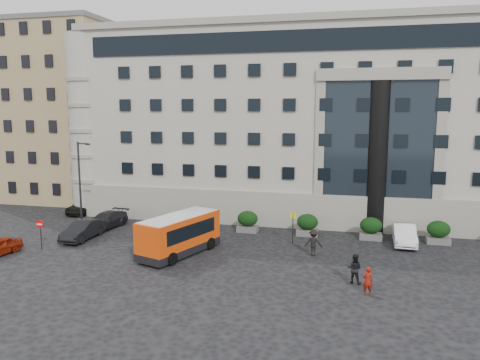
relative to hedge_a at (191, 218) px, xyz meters
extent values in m
plane|color=black|center=(4.00, -7.80, -0.93)|extent=(120.00, 120.00, 0.00)
cube|color=#A6A093|center=(10.00, 14.20, 8.07)|extent=(44.00, 24.00, 18.00)
cylinder|color=black|center=(16.00, 2.50, 5.57)|extent=(1.80, 1.80, 13.00)
cube|color=#998459|center=(-20.00, 12.20, 9.07)|extent=(14.00, 14.00, 20.00)
cube|color=#836B4C|center=(-23.00, 30.20, 10.07)|extent=(13.00, 13.00, 22.00)
cube|color=#51524F|center=(0.00, 0.00, -0.68)|extent=(1.80, 1.20, 0.50)
ellipsoid|color=black|center=(0.00, 0.00, 0.24)|extent=(1.80, 1.26, 1.34)
cube|color=#51524F|center=(5.20, 0.00, -0.68)|extent=(1.80, 1.20, 0.50)
ellipsoid|color=black|center=(5.20, 0.00, 0.24)|extent=(1.80, 1.26, 1.34)
cube|color=#51524F|center=(10.40, 0.00, -0.68)|extent=(1.80, 1.20, 0.50)
ellipsoid|color=black|center=(10.40, 0.00, 0.24)|extent=(1.80, 1.26, 1.34)
cube|color=#51524F|center=(15.60, 0.00, -0.68)|extent=(1.80, 1.20, 0.50)
ellipsoid|color=black|center=(15.60, 0.00, 0.24)|extent=(1.80, 1.26, 1.34)
cube|color=#51524F|center=(20.80, 0.00, -0.68)|extent=(1.80, 1.20, 0.50)
ellipsoid|color=black|center=(20.80, 0.00, 0.24)|extent=(1.80, 1.26, 1.34)
cylinder|color=#262628|center=(-8.00, -4.80, 3.07)|extent=(0.16, 0.16, 8.00)
cylinder|color=#262628|center=(-7.55, -4.80, 6.92)|extent=(0.90, 0.12, 0.12)
cube|color=black|center=(-7.10, -4.80, 6.87)|extent=(0.35, 0.18, 0.14)
cylinder|color=#262628|center=(9.50, -2.80, 0.32)|extent=(0.08, 0.08, 2.50)
cube|color=yellow|center=(9.50, -2.80, 1.37)|extent=(0.50, 0.06, 0.45)
cylinder|color=#262628|center=(-9.00, -8.80, 0.17)|extent=(0.08, 0.08, 2.20)
cylinder|color=red|center=(-9.00, -8.86, 1.07)|extent=(0.64, 0.05, 0.64)
cube|color=white|center=(-9.00, -8.90, 1.07)|extent=(0.45, 0.04, 0.10)
cube|color=#E1420A|center=(1.69, -7.44, 0.78)|extent=(4.55, 7.33, 2.32)
cube|color=black|center=(1.69, -7.44, -0.48)|extent=(4.60, 7.38, 0.55)
cube|color=black|center=(1.69, -7.44, 1.00)|extent=(4.10, 5.91, 1.04)
cube|color=silver|center=(1.69, -7.44, 1.89)|extent=(4.32, 6.97, 0.18)
cylinder|color=black|center=(-0.16, -9.14, -0.48)|extent=(0.56, 0.94, 0.90)
cylinder|color=black|center=(2.08, -9.93, -0.48)|extent=(0.56, 0.94, 0.90)
cylinder|color=black|center=(1.31, -4.95, -0.48)|extent=(0.56, 0.94, 0.90)
cylinder|color=black|center=(3.55, -5.74, -0.48)|extent=(0.56, 0.94, 0.90)
cube|color=#9B190B|center=(-12.39, 6.99, 0.50)|extent=(2.70, 3.65, 2.30)
cube|color=#9B190B|center=(-12.84, 4.64, 0.13)|extent=(2.27, 1.83, 1.57)
cube|color=black|center=(-12.96, 4.01, 0.45)|extent=(1.74, 0.45, 0.74)
cylinder|color=black|center=(-13.82, 4.92, -0.54)|extent=(0.38, 0.80, 0.77)
cylinder|color=black|center=(-11.83, 4.54, -0.54)|extent=(0.38, 0.80, 0.77)
cylinder|color=black|center=(-13.25, 7.91, -0.54)|extent=(0.38, 0.80, 0.77)
cylinder|color=black|center=(-11.26, 7.53, -0.54)|extent=(0.38, 0.80, 0.77)
imported|color=black|center=(-7.50, -5.48, -0.16)|extent=(1.66, 4.70, 1.55)
imported|color=black|center=(-7.50, -1.79, -0.21)|extent=(2.65, 5.16, 1.43)
imported|color=black|center=(-13.00, 3.20, -0.29)|extent=(2.83, 4.89, 1.28)
imported|color=white|center=(18.14, -0.80, -0.14)|extent=(1.76, 4.80, 1.57)
imported|color=maroon|center=(14.98, -12.14, -0.08)|extent=(0.68, 0.51, 1.70)
imported|color=black|center=(14.25, -10.42, 0.00)|extent=(1.05, 0.90, 1.87)
imported|color=black|center=(11.35, -5.51, 0.05)|extent=(1.28, 0.75, 1.96)
camera|label=1|loc=(13.79, -38.89, 9.75)|focal=35.00mm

